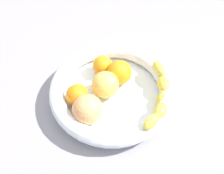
% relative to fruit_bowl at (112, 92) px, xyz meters
% --- Properties ---
extents(kitchen_counter, '(1.20, 1.20, 0.03)m').
position_rel_fruit_bowl_xyz_m(kitchen_counter, '(0.00, 0.00, -0.04)').
color(kitchen_counter, gray).
rests_on(kitchen_counter, ground).
extents(fruit_bowl, '(0.31, 0.31, 0.05)m').
position_rel_fruit_bowl_xyz_m(fruit_bowl, '(0.00, 0.00, 0.00)').
color(fruit_bowl, white).
rests_on(fruit_bowl, kitchen_counter).
extents(banana_draped_left, '(0.14, 0.16, 0.06)m').
position_rel_fruit_bowl_xyz_m(banana_draped_left, '(-0.10, -0.07, 0.02)').
color(banana_draped_left, yellow).
rests_on(banana_draped_left, fruit_bowl).
extents(orange_front, '(0.05, 0.05, 0.05)m').
position_rel_fruit_bowl_xyz_m(orange_front, '(0.07, -0.03, 0.02)').
color(orange_front, orange).
rests_on(orange_front, fruit_bowl).
extents(orange_mid_left, '(0.06, 0.06, 0.06)m').
position_rel_fruit_bowl_xyz_m(orange_mid_left, '(0.03, 0.08, 0.02)').
color(orange_mid_left, orange).
rests_on(orange_mid_left, fruit_bowl).
extents(orange_mid_right, '(0.06, 0.06, 0.06)m').
position_rel_fruit_bowl_xyz_m(orange_mid_right, '(0.02, -0.04, 0.02)').
color(orange_mid_right, orange).
rests_on(orange_mid_right, fruit_bowl).
extents(apple_yellow, '(0.07, 0.07, 0.07)m').
position_rel_fruit_bowl_xyz_m(apple_yellow, '(0.01, 0.01, 0.02)').
color(apple_yellow, '#E0C053').
rests_on(apple_yellow, fruit_bowl).
extents(peach_blush, '(0.07, 0.07, 0.07)m').
position_rel_fruit_bowl_xyz_m(peach_blush, '(-0.02, 0.09, 0.02)').
color(peach_blush, '#F2A361').
rests_on(peach_blush, fruit_bowl).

